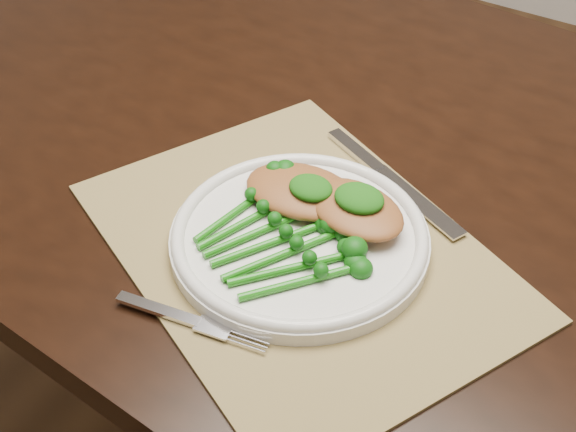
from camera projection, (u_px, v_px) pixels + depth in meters
The scene contains 10 objects.
dining_table at pixel (340, 339), 1.25m from camera, with size 1.66×1.02×0.75m.
placemat at pixel (298, 249), 0.87m from camera, with size 0.47×0.34×0.00m, color olive.
dinner_plate at pixel (300, 237), 0.86m from camera, with size 0.28×0.28×0.03m.
knife at pixel (380, 170), 0.96m from camera, with size 0.22×0.11×0.01m.
fork at pixel (201, 324), 0.78m from camera, with size 0.17×0.04×0.01m.
chicken_fillet_left at pixel (301, 191), 0.89m from camera, with size 0.13×0.09×0.03m, color #975A2B.
chicken_fillet_right at pixel (356, 209), 0.86m from camera, with size 0.12×0.08×0.02m, color #975A2B.
pesto_dollop_left at pixel (311, 188), 0.87m from camera, with size 0.05×0.04×0.02m, color #0D4409.
pesto_dollop_right at pixel (359, 198), 0.85m from camera, with size 0.06×0.05×0.02m, color #0D4409.
broccolini_bundle at pixel (269, 244), 0.84m from camera, with size 0.21×0.22×0.04m.
Camera 1 is at (0.27, -0.67, 1.35)m, focal length 50.00 mm.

